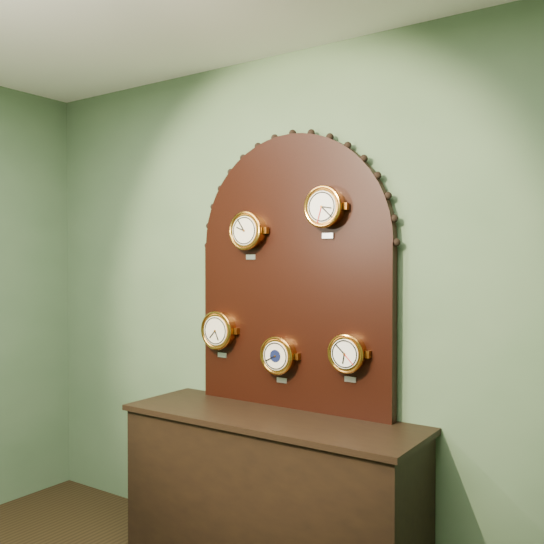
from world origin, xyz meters
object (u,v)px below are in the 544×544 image
Objects in this scene: display_board at (292,263)px; arabic_clock at (325,207)px; hygrometer at (219,330)px; barometer at (279,355)px; tide_clock at (347,353)px; roman_clock at (248,231)px; shop_counter at (270,497)px.

arabic_clock is at bearing -15.55° from display_board.
arabic_clock is 0.98× the size of hygrometer.
tide_clock reaches higher than barometer.
arabic_clock is 0.84m from barometer.
roman_clock reaches higher than hygrometer.
hygrometer reaches higher than tide_clock.
arabic_clock is at bearing 32.75° from shop_counter.
arabic_clock is 1.03× the size of barometer.
roman_clock is 0.90m from tide_clock.
barometer is (0.21, 0.00, -0.68)m from roman_clock.
display_board is 6.01× the size of tide_clock.
tide_clock is at bearing -10.04° from display_board.
arabic_clock reaches higher than hygrometer.
display_board is 0.38m from arabic_clock.
shop_counter is at bearing -90.00° from display_board.
arabic_clock is (0.24, -0.07, 0.29)m from display_board.
display_board is 0.32m from roman_clock.
hygrometer is 1.06× the size of barometer.
tide_clock reaches higher than shop_counter.
shop_counter is at bearing -73.02° from barometer.
hygrometer is at bearing 161.84° from shop_counter.
arabic_clock reaches higher than tide_clock.
arabic_clock is 0.76m from tide_clock.
shop_counter is 1.05× the size of display_board.
display_board reaches higher than tide_clock.
shop_counter is 5.89× the size of arabic_clock.
roman_clock is 1.04× the size of barometer.
barometer is at bearing 0.03° from hygrometer.
roman_clock is at bearing -165.55° from display_board.
shop_counter is 1.54m from arabic_clock.
barometer is 1.03× the size of tide_clock.
tide_clock is at bearing 0.04° from hygrometer.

